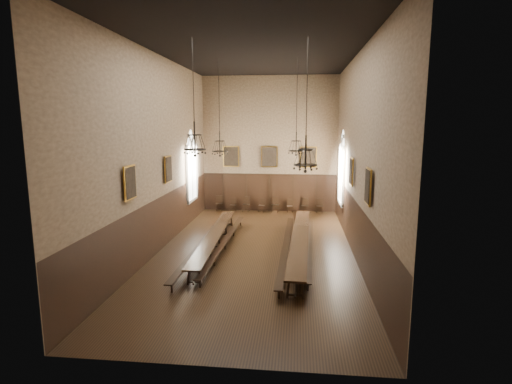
% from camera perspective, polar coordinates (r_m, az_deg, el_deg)
% --- Properties ---
extents(floor, '(9.00, 18.00, 0.02)m').
position_cam_1_polar(floor, '(18.81, -0.08, -8.53)').
color(floor, black).
rests_on(floor, ground).
extents(ceiling, '(9.00, 18.00, 0.02)m').
position_cam_1_polar(ceiling, '(18.13, -0.09, 19.66)').
color(ceiling, black).
rests_on(ceiling, ground).
extents(wall_back, '(9.00, 0.02, 9.00)m').
position_cam_1_polar(wall_back, '(26.87, 1.94, 6.77)').
color(wall_back, '#947B5B').
rests_on(wall_back, ground).
extents(wall_front, '(9.00, 0.02, 9.00)m').
position_cam_1_polar(wall_front, '(9.05, -6.06, 0.88)').
color(wall_front, '#947B5B').
rests_on(wall_front, ground).
extents(wall_left, '(0.02, 18.00, 9.00)m').
position_cam_1_polar(wall_left, '(18.92, -13.85, 5.26)').
color(wall_left, '#947B5B').
rests_on(wall_left, ground).
extents(wall_right, '(0.02, 18.00, 9.00)m').
position_cam_1_polar(wall_right, '(18.01, 14.40, 5.02)').
color(wall_right, '#947B5B').
rests_on(wall_right, ground).
extents(wainscot_panelling, '(9.00, 18.00, 2.50)m').
position_cam_1_polar(wainscot_panelling, '(18.45, -0.08, -4.81)').
color(wainscot_panelling, black).
rests_on(wainscot_panelling, floor).
extents(table_left, '(0.98, 9.68, 0.75)m').
position_cam_1_polar(table_left, '(19.19, -5.91, -7.00)').
color(table_left, black).
rests_on(table_left, floor).
extents(table_right, '(1.14, 10.76, 0.84)m').
position_cam_1_polar(table_right, '(18.51, 6.31, -7.50)').
color(table_right, black).
rests_on(table_right, floor).
extents(bench_left_outer, '(0.35, 10.21, 0.46)m').
position_cam_1_polar(bench_left_outer, '(18.98, -7.66, -7.49)').
color(bench_left_outer, black).
rests_on(bench_left_outer, floor).
extents(bench_left_inner, '(0.50, 9.85, 0.44)m').
position_cam_1_polar(bench_left_inner, '(19.10, -4.45, -7.36)').
color(bench_left_inner, black).
rests_on(bench_left_inner, floor).
extents(bench_right_inner, '(0.53, 10.33, 0.46)m').
position_cam_1_polar(bench_right_inner, '(18.43, 4.32, -7.95)').
color(bench_right_inner, black).
rests_on(bench_right_inner, floor).
extents(bench_right_outer, '(0.64, 9.23, 0.42)m').
position_cam_1_polar(bench_right_outer, '(18.66, 7.63, -7.88)').
color(bench_right_outer, black).
rests_on(bench_right_outer, floor).
extents(chair_0, '(0.52, 0.52, 1.01)m').
position_cam_1_polar(chair_0, '(27.46, -5.28, -2.03)').
color(chair_0, black).
rests_on(chair_0, floor).
extents(chair_1, '(0.41, 0.41, 0.89)m').
position_cam_1_polar(chair_1, '(27.18, -3.29, -2.20)').
color(chair_1, black).
rests_on(chair_1, floor).
extents(chair_2, '(0.49, 0.49, 1.01)m').
position_cam_1_polar(chair_2, '(27.09, -1.44, -2.16)').
color(chair_2, black).
rests_on(chair_2, floor).
extents(chair_3, '(0.48, 0.48, 0.91)m').
position_cam_1_polar(chair_3, '(26.97, 0.81, -2.28)').
color(chair_3, black).
rests_on(chair_3, floor).
extents(chair_4, '(0.52, 0.52, 1.04)m').
position_cam_1_polar(chair_4, '(26.94, 2.75, -2.21)').
color(chair_4, black).
rests_on(chair_4, floor).
extents(chair_5, '(0.42, 0.42, 0.87)m').
position_cam_1_polar(chair_5, '(26.96, 4.86, -2.34)').
color(chair_5, black).
rests_on(chair_5, floor).
extents(chair_6, '(0.49, 0.49, 0.96)m').
position_cam_1_polar(chair_6, '(26.95, 6.93, -2.32)').
color(chair_6, black).
rests_on(chair_6, floor).
extents(chair_7, '(0.46, 0.46, 0.96)m').
position_cam_1_polar(chair_7, '(26.99, 9.06, -2.35)').
color(chair_7, black).
rests_on(chair_7, floor).
extents(chandelier_back_left, '(0.80, 0.80, 4.63)m').
position_cam_1_polar(chandelier_back_left, '(20.21, -5.20, 6.73)').
color(chandelier_back_left, black).
rests_on(chandelier_back_left, ceiling).
extents(chandelier_back_right, '(0.75, 0.75, 4.58)m').
position_cam_1_polar(chandelier_back_right, '(20.00, 5.76, 6.86)').
color(chandelier_back_right, black).
rests_on(chandelier_back_right, ceiling).
extents(chandelier_front_left, '(0.86, 0.86, 4.24)m').
position_cam_1_polar(chandelier_front_left, '(15.51, -8.74, 7.06)').
color(chandelier_front_left, black).
rests_on(chandelier_front_left, ceiling).
extents(chandelier_front_right, '(0.91, 0.91, 4.83)m').
position_cam_1_polar(chandelier_front_right, '(15.36, 7.10, 4.97)').
color(chandelier_front_right, black).
rests_on(chandelier_front_right, ceiling).
extents(portrait_back_0, '(1.10, 0.12, 1.40)m').
position_cam_1_polar(portrait_back_0, '(27.10, -3.60, 5.09)').
color(portrait_back_0, '#AD7D29').
rests_on(portrait_back_0, wall_back).
extents(portrait_back_1, '(1.10, 0.12, 1.40)m').
position_cam_1_polar(portrait_back_1, '(26.79, 1.91, 5.05)').
color(portrait_back_1, '#AD7D29').
rests_on(portrait_back_1, wall_back).
extents(portrait_back_2, '(1.10, 0.12, 1.40)m').
position_cam_1_polar(portrait_back_2, '(26.74, 7.50, 4.96)').
color(portrait_back_2, '#AD7D29').
rests_on(portrait_back_2, wall_back).
extents(portrait_left_0, '(0.12, 1.00, 1.30)m').
position_cam_1_polar(portrait_left_0, '(19.89, -12.44, 3.20)').
color(portrait_left_0, '#AD7D29').
rests_on(portrait_left_0, wall_left).
extents(portrait_left_1, '(0.12, 1.00, 1.30)m').
position_cam_1_polar(portrait_left_1, '(15.72, -17.57, 1.29)').
color(portrait_left_1, '#AD7D29').
rests_on(portrait_left_1, wall_left).
extents(portrait_right_0, '(0.12, 1.00, 1.30)m').
position_cam_1_polar(portrait_right_0, '(19.05, 13.47, 2.88)').
color(portrait_right_0, '#AD7D29').
rests_on(portrait_right_0, wall_right).
extents(portrait_right_1, '(0.12, 1.00, 1.30)m').
position_cam_1_polar(portrait_right_1, '(14.64, 15.73, 0.79)').
color(portrait_right_1, '#AD7D29').
rests_on(portrait_right_1, wall_right).
extents(window_right, '(0.20, 2.20, 4.60)m').
position_cam_1_polar(window_right, '(23.53, 12.16, 3.45)').
color(window_right, white).
rests_on(window_right, wall_right).
extents(window_left, '(0.20, 2.20, 4.60)m').
position_cam_1_polar(window_left, '(24.23, -9.20, 3.72)').
color(window_left, white).
rests_on(window_left, wall_left).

